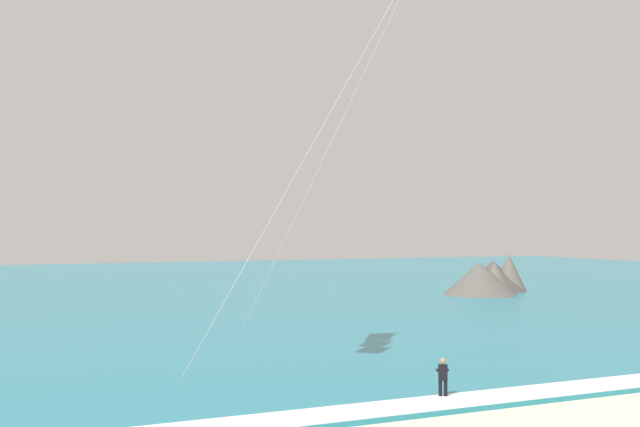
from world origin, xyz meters
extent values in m
cube|color=teal|center=(0.00, 72.33, 0.10)|extent=(200.00, 120.00, 0.20)
cube|color=white|center=(0.00, 13.33, 0.22)|extent=(200.00, 1.97, 0.04)
ellipsoid|color=#239EC6|center=(-1.04, 14.05, 0.03)|extent=(1.05, 1.44, 0.05)
cube|color=black|center=(-1.04, 14.27, 0.07)|extent=(0.17, 0.13, 0.04)
cube|color=black|center=(-1.04, 13.83, 0.07)|extent=(0.17, 0.13, 0.04)
cylinder|color=black|center=(-1.13, 14.09, 0.42)|extent=(0.14, 0.14, 0.84)
cylinder|color=black|center=(-0.96, 14.00, 0.42)|extent=(0.14, 0.14, 0.84)
cube|color=black|center=(-1.04, 14.05, 1.14)|extent=(0.39, 0.34, 0.60)
sphere|color=#9E704C|center=(-1.04, 14.05, 1.58)|extent=(0.22, 0.22, 0.22)
cylinder|color=black|center=(-1.13, 14.27, 1.19)|extent=(0.32, 0.49, 0.22)
cylinder|color=black|center=(-0.81, 14.10, 1.19)|extent=(0.32, 0.49, 0.22)
cylinder|color=black|center=(-0.87, 14.38, 1.19)|extent=(0.50, 0.29, 0.04)
cube|color=#3F3F42|center=(-0.99, 14.15, 0.92)|extent=(0.14, 0.13, 0.10)
cylinder|color=#B2B2B7|center=(-4.20, 18.06, 9.79)|extent=(5.99, 7.38, 17.20)
cylinder|color=#B2B2B7|center=(-5.88, 15.52, 9.79)|extent=(9.33, 2.31, 17.20)
cone|color=#56514C|center=(25.90, 49.47, 1.70)|extent=(7.62, 7.62, 3.39)
cone|color=#47423D|center=(30.02, 52.90, 1.67)|extent=(7.28, 7.28, 3.34)
cone|color=#665B51|center=(31.37, 51.99, 2.03)|extent=(3.76, 3.76, 4.06)
cone|color=#665B51|center=(28.55, 50.63, 1.65)|extent=(3.84, 3.84, 3.30)
camera|label=1|loc=(-16.11, -9.51, 6.61)|focal=40.25mm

